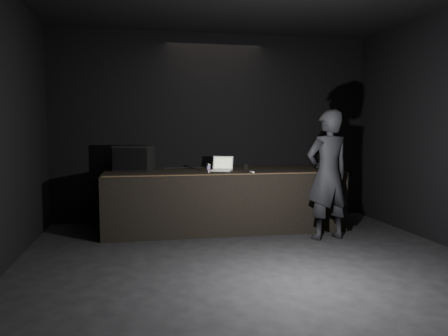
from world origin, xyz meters
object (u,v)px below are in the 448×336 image
object	(u,v)px
stage_monitor	(134,158)
laptop	(222,167)
beer_can	(208,168)
person	(328,175)
stage_riser	(222,199)

from	to	relation	value
stage_monitor	laptop	world-z (taller)	stage_monitor
beer_can	person	world-z (taller)	person
stage_riser	person	world-z (taller)	person
stage_monitor	beer_can	size ratio (longest dim) A/B	5.15
beer_can	stage_monitor	bearing A→B (deg)	154.44
stage_monitor	beer_can	world-z (taller)	stage_monitor
person	beer_can	bearing A→B (deg)	-34.94
stage_monitor	laptop	size ratio (longest dim) A/B	1.65
stage_riser	laptop	bearing A→B (deg)	-96.48
stage_riser	laptop	xyz separation A→B (m)	(-0.01, -0.05, 0.56)
stage_riser	laptop	size ratio (longest dim) A/B	8.82
stage_monitor	beer_can	xyz separation A→B (m)	(1.22, -0.58, -0.14)
stage_riser	person	size ratio (longest dim) A/B	1.99
stage_riser	beer_can	distance (m)	0.70
stage_riser	person	distance (m)	1.91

